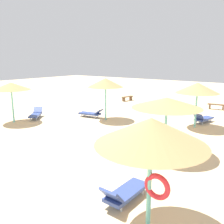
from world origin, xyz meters
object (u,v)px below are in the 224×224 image
object	(u,v)px
parasol_2	(151,132)
parasol_3	(198,88)
parasol_1	(105,83)
lounger_2	(124,192)
lounger_0	(36,114)
bench_1	(166,102)
bench_2	(216,106)
parasol_0	(11,86)
parasol_4	(167,103)
bench_0	(127,98)
lounger_1	(91,113)
lounger_3	(203,118)

from	to	relation	value
parasol_2	parasol_3	xyz separation A→B (m)	(-2.22, 10.48, -0.05)
parasol_1	parasol_3	size ratio (longest dim) A/B	1.04
parasol_1	lounger_2	xyz separation A→B (m)	(6.99, -7.96, -2.41)
lounger_0	parasol_2	bearing A→B (deg)	-24.70
parasol_3	bench_1	distance (m)	7.96
bench_2	parasol_0	bearing A→B (deg)	-127.94
parasol_2	lounger_2	xyz separation A→B (m)	(-1.18, 0.65, -2.33)
lounger_0	parasol_1	bearing A→B (deg)	30.84
parasol_3	lounger_0	bearing A→B (deg)	-156.35
parasol_0	parasol_4	bearing A→B (deg)	4.93
parasol_3	bench_0	bearing A→B (deg)	146.59
parasol_4	bench_0	distance (m)	15.11
parasol_1	parasol_3	xyz separation A→B (m)	(5.95, 1.87, -0.13)
parasol_4	bench_2	xyz separation A→B (m)	(-0.72, 12.33, -2.10)
parasol_0	parasol_1	world-z (taller)	parasol_1
lounger_0	lounger_1	size ratio (longest dim) A/B	0.94
parasol_1	bench_0	world-z (taller)	parasol_1
bench_1	bench_0	bearing A→B (deg)	178.56
lounger_0	lounger_3	distance (m)	12.25
lounger_1	bench_1	world-z (taller)	lounger_1
parasol_4	lounger_3	world-z (taller)	parasol_4
lounger_1	bench_0	world-z (taller)	lounger_1
lounger_2	parasol_4	bearing A→B (deg)	98.99
parasol_4	bench_1	size ratio (longest dim) A/B	2.06
parasol_4	parasol_0	bearing A→B (deg)	-175.07
parasol_3	lounger_2	distance (m)	10.14
parasol_3	lounger_3	size ratio (longest dim) A/B	1.51
parasol_0	lounger_3	xyz separation A→B (m)	(10.82, 7.83, -2.22)
bench_0	bench_2	bearing A→B (deg)	5.50
parasol_2	bench_1	distance (m)	18.03
parasol_3	bench_1	xyz separation A→B (m)	(-4.72, 6.00, -2.25)
parasol_3	parasol_2	bearing A→B (deg)	-78.02
bench_1	parasol_2	bearing A→B (deg)	-67.14
lounger_1	bench_1	size ratio (longest dim) A/B	1.28
parasol_4	lounger_3	xyz separation A→B (m)	(-0.26, 6.87, -2.12)
parasol_1	bench_1	world-z (taller)	parasol_1
parasol_4	bench_1	distance (m)	12.61
parasol_0	lounger_0	bearing A→B (deg)	82.99
lounger_1	lounger_3	xyz separation A→B (m)	(7.41, 3.42, 0.01)
bench_0	lounger_2	bearing A→B (deg)	-57.12
lounger_3	bench_0	world-z (taller)	lounger_3
parasol_2	bench_1	world-z (taller)	parasol_2
parasol_0	bench_1	distance (m)	13.88
lounger_3	lounger_1	bearing A→B (deg)	-155.20
bench_1	parasol_4	bearing A→B (deg)	-66.00
lounger_2	parasol_3	bearing A→B (deg)	96.05
parasol_1	bench_1	bearing A→B (deg)	81.16
lounger_2	bench_1	xyz separation A→B (m)	(-5.77, 15.83, 0.02)
lounger_1	bench_2	bearing A→B (deg)	51.96
bench_0	bench_1	distance (m)	4.54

